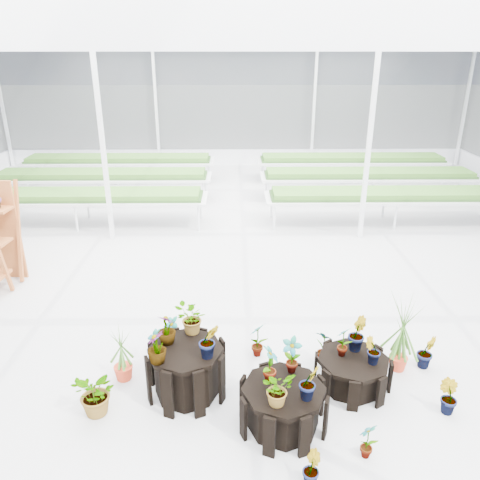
{
  "coord_description": "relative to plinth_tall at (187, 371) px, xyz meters",
  "views": [
    {
      "loc": [
        -0.05,
        -6.55,
        4.2
      ],
      "look_at": [
        0.04,
        0.62,
        1.3
      ],
      "focal_mm": 35.0,
      "sensor_mm": 36.0,
      "label": 1
    }
  ],
  "objects": [
    {
      "name": "ground_plane",
      "position": [
        0.68,
        1.54,
        -0.34
      ],
      "size": [
        24.0,
        24.0,
        0.0
      ],
      "primitive_type": "plane",
      "color": "gray",
      "rests_on": "ground"
    },
    {
      "name": "greenhouse_shell",
      "position": [
        0.68,
        1.54,
        1.91
      ],
      "size": [
        18.0,
        24.0,
        4.5
      ],
      "primitive_type": null,
      "color": "white",
      "rests_on": "ground"
    },
    {
      "name": "steel_frame",
      "position": [
        0.68,
        1.54,
        1.91
      ],
      "size": [
        18.0,
        24.0,
        4.5
      ],
      "primitive_type": null,
      "color": "silver",
      "rests_on": "ground"
    },
    {
      "name": "nursery_benches",
      "position": [
        0.68,
        8.74,
        0.08
      ],
      "size": [
        16.0,
        7.0,
        0.84
      ],
      "primitive_type": null,
      "color": "silver",
      "rests_on": "ground"
    },
    {
      "name": "plinth_tall",
      "position": [
        0.0,
        0.0,
        0.0
      ],
      "size": [
        1.3,
        1.3,
        0.68
      ],
      "primitive_type": "cylinder",
      "rotation": [
        0.0,
        0.0,
        -0.38
      ],
      "color": "black",
      "rests_on": "ground"
    },
    {
      "name": "plinth_mid",
      "position": [
        1.2,
        -0.6,
        -0.07
      ],
      "size": [
        1.35,
        1.35,
        0.54
      ],
      "primitive_type": "cylinder",
      "rotation": [
        0.0,
        0.0,
        -0.4
      ],
      "color": "black",
      "rests_on": "ground"
    },
    {
      "name": "plinth_low",
      "position": [
        2.2,
        0.1,
        -0.12
      ],
      "size": [
        1.15,
        1.15,
        0.44
      ],
      "primitive_type": "cylinder",
      "rotation": [
        0.0,
        0.0,
        -0.2
      ],
      "color": "black",
      "rests_on": "ground"
    },
    {
      "name": "nursery_plants",
      "position": [
        0.84,
        0.09,
        0.19
      ],
      "size": [
        4.95,
        2.71,
        1.29
      ],
      "color": "#3C6A24",
      "rests_on": "ground"
    }
  ]
}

